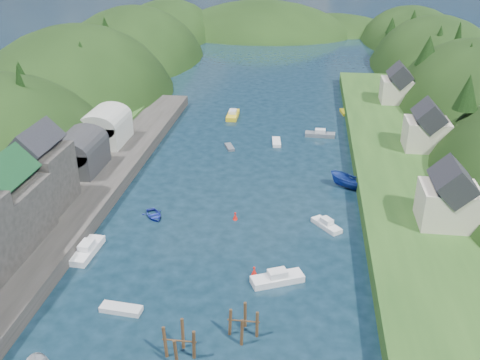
# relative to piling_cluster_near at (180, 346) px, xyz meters

# --- Properties ---
(ground) EXTENTS (600.00, 600.00, 0.00)m
(ground) POSITION_rel_piling_cluster_near_xyz_m (1.66, 52.80, -1.37)
(ground) COLOR black
(ground) RESTS_ON ground
(hillside_left) EXTENTS (44.00, 245.56, 52.00)m
(hillside_left) POSITION_rel_piling_cluster_near_xyz_m (-43.34, 77.80, -9.40)
(hillside_left) COLOR black
(hillside_left) RESTS_ON ground
(hillside_right) EXTENTS (36.00, 245.56, 48.00)m
(hillside_right) POSITION_rel_piling_cluster_near_xyz_m (46.66, 77.80, -8.78)
(hillside_right) COLOR black
(hillside_right) RESTS_ON ground
(far_hills) EXTENTS (103.00, 68.00, 44.00)m
(far_hills) POSITION_rel_piling_cluster_near_xyz_m (2.87, 176.80, -12.17)
(far_hills) COLOR black
(far_hills) RESTS_ON ground
(hill_trees) EXTENTS (91.11, 147.92, 12.16)m
(hill_trees) POSITION_rel_piling_cluster_near_xyz_m (2.27, 67.10, 9.72)
(hill_trees) COLOR black
(hill_trees) RESTS_ON ground
(quay_left) EXTENTS (12.00, 110.00, 2.00)m
(quay_left) POSITION_rel_piling_cluster_near_xyz_m (-22.34, 22.80, -0.37)
(quay_left) COLOR #2D2B28
(quay_left) RESTS_ON ground
(terrace_left_grass) EXTENTS (12.00, 110.00, 2.50)m
(terrace_left_grass) POSITION_rel_piling_cluster_near_xyz_m (-29.34, 22.80, -0.12)
(terrace_left_grass) COLOR #234719
(terrace_left_grass) RESTS_ON ground
(boat_sheds) EXTENTS (7.00, 21.00, 7.50)m
(boat_sheds) POSITION_rel_piling_cluster_near_xyz_m (-24.34, 41.80, 3.90)
(boat_sheds) COLOR #2D2D30
(boat_sheds) RESTS_ON quay_left
(terrace_right) EXTENTS (16.00, 120.00, 2.40)m
(terrace_right) POSITION_rel_piling_cluster_near_xyz_m (26.66, 42.80, -0.17)
(terrace_right) COLOR #234719
(terrace_right) RESTS_ON ground
(right_bank_cottages) EXTENTS (9.00, 59.24, 8.41)m
(right_bank_cottages) POSITION_rel_piling_cluster_near_xyz_m (29.66, 51.13, 4.47)
(right_bank_cottages) COLOR beige
(right_bank_cottages) RESTS_ON terrace_right
(piling_cluster_near) EXTENTS (3.23, 3.01, 3.88)m
(piling_cluster_near) POSITION_rel_piling_cluster_near_xyz_m (0.00, 0.00, 0.00)
(piling_cluster_near) COLOR #382314
(piling_cluster_near) RESTS_ON ground
(piling_cluster_far) EXTENTS (3.17, 2.96, 3.52)m
(piling_cluster_far) POSITION_rel_piling_cluster_near_xyz_m (5.49, 3.71, -0.18)
(piling_cluster_far) COLOR #382314
(piling_cluster_far) RESTS_ON ground
(channel_buoy_near) EXTENTS (0.70, 0.70, 1.10)m
(channel_buoy_near) POSITION_rel_piling_cluster_near_xyz_m (5.48, 13.92, -0.89)
(channel_buoy_near) COLOR red
(channel_buoy_near) RESTS_ON ground
(channel_buoy_far) EXTENTS (0.70, 0.70, 1.10)m
(channel_buoy_far) POSITION_rel_piling_cluster_near_xyz_m (1.54, 26.53, -0.89)
(channel_buoy_far) COLOR red
(channel_buoy_far) RESTS_ON ground
(moored_boats) EXTENTS (37.33, 88.82, 2.41)m
(moored_boats) POSITION_rel_piling_cluster_near_xyz_m (1.94, 24.77, -0.65)
(moored_boats) COLOR navy
(moored_boats) RESTS_ON ground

